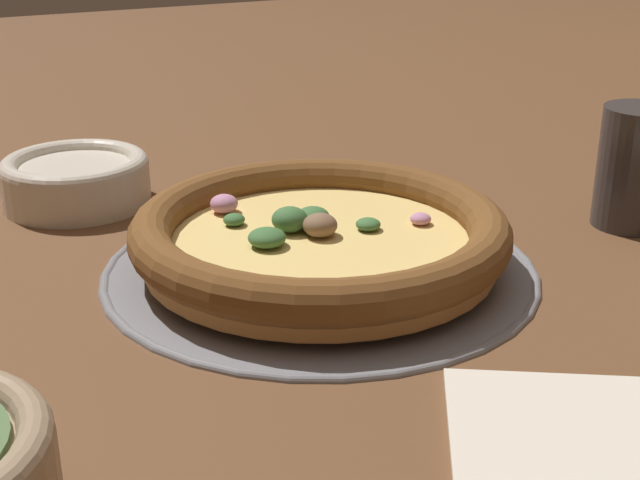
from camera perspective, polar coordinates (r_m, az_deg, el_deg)
The scene contains 7 objects.
ground_plane at distance 0.67m, azimuth 0.00°, elevation -1.97°, with size 3.00×3.00×0.00m, color brown.
pizza_tray at distance 0.67m, azimuth 0.00°, elevation -1.66°, with size 0.33×0.33×0.01m.
pizza at distance 0.66m, azimuth -0.03°, elevation 0.30°, with size 0.28×0.28×0.04m.
bowl_near at distance 0.84m, azimuth -15.36°, elevation 3.83°, with size 0.13×0.13×0.04m.
drinking_cup at distance 0.79m, azimuth 19.57°, elevation 4.40°, with size 0.06×0.06×0.10m.
napkin at distance 0.50m, azimuth 15.33°, elevation -11.60°, with size 0.17×0.16×0.01m.
fork at distance 0.50m, azimuth 18.17°, elevation -12.57°, with size 0.16×0.08×0.00m.
Camera 1 is at (0.28, 0.55, 0.27)m, focal length 50.00 mm.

